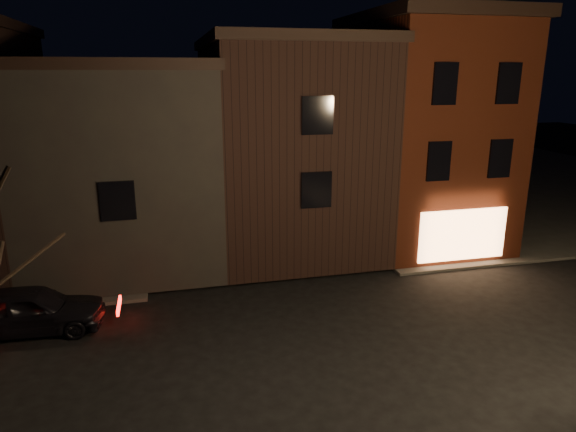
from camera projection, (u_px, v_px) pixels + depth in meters
name	position (u px, v px, depth m)	size (l,w,h in m)	color
ground	(319.00, 355.00, 15.14)	(120.00, 120.00, 0.00)	black
sidewalk_far_right	(496.00, 183.00, 38.40)	(30.00, 30.00, 0.12)	#2D2B28
corner_building	(423.00, 130.00, 24.37)	(6.50, 8.50, 10.50)	#4B1A0D
row_building_a	(285.00, 143.00, 23.99)	(7.30, 10.30, 9.40)	black
row_building_b	(125.00, 160.00, 22.46)	(7.80, 10.30, 8.40)	black
parked_car_a	(31.00, 310.00, 16.34)	(1.79, 4.46, 1.52)	black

